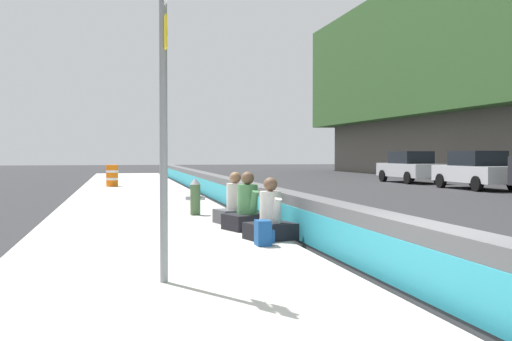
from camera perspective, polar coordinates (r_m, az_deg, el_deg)
ground_plane at (r=6.85m, az=16.23°, el=-11.97°), size 160.00×160.00×0.00m
sidewalk_strip at (r=6.06m, az=-6.93°, el=-13.05°), size 80.00×4.40×0.14m
jersey_barrier at (r=6.77m, az=16.23°, el=-8.48°), size 76.00×0.45×0.85m
route_sign_post at (r=7.04m, az=-8.55°, el=6.55°), size 0.44×0.09×3.60m
fire_hydrant at (r=14.66m, az=-5.65°, el=-2.37°), size 0.26×0.46×0.88m
seated_person_foreground at (r=10.45m, az=1.34°, el=-4.61°), size 0.81×0.89×1.05m
seated_person_middle at (r=11.78m, az=-0.78°, el=-3.82°), size 0.90×0.98×1.11m
seated_person_rear at (r=12.89m, az=-1.93°, el=-3.41°), size 0.82×0.90×1.07m
backpack at (r=9.79m, az=0.71°, el=-5.83°), size 0.32×0.28×0.40m
construction_barrel at (r=27.81m, az=-13.19°, el=-0.46°), size 0.54×0.54×0.95m
parked_car_fourth at (r=28.88m, az=19.72°, el=0.05°), size 4.52×2.00×1.71m
parked_car_midline at (r=34.39m, az=14.08°, el=0.33°), size 4.56×2.07×1.71m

